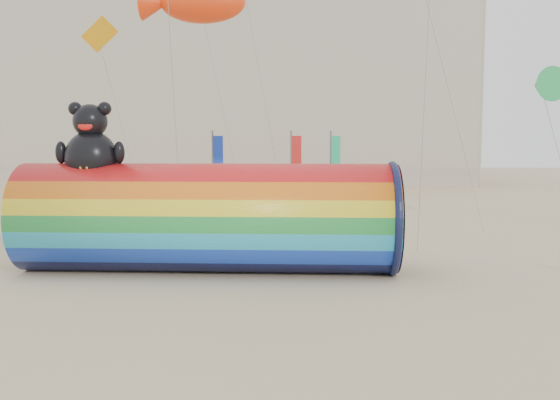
{
  "coord_description": "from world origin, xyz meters",
  "views": [
    {
      "loc": [
        1.67,
        -22.33,
        4.78
      ],
      "look_at": [
        0.5,
        1.5,
        2.4
      ],
      "focal_mm": 40.0,
      "sensor_mm": 36.0,
      "label": 1
    }
  ],
  "objects": [
    {
      "name": "hotel_building",
      "position": [
        -12.0,
        45.95,
        10.31
      ],
      "size": [
        60.4,
        15.4,
        20.6
      ],
      "color": "#B7AD99",
      "rests_on": "ground"
    },
    {
      "name": "flying_kites",
      "position": [
        0.81,
        6.68,
        10.48
      ],
      "size": [
        32.33,
        12.37,
        9.72
      ],
      "color": "#F9380D",
      "rests_on": "ground"
    },
    {
      "name": "festival_banners",
      "position": [
        0.11,
        14.08,
        2.64
      ],
      "size": [
        7.38,
        3.77,
        5.2
      ],
      "color": "#59595E",
      "rests_on": "ground"
    },
    {
      "name": "windsock_assembly",
      "position": [
        -1.99,
        -0.34,
        2.04
      ],
      "size": [
        13.35,
        4.07,
        6.15
      ],
      "color": "red",
      "rests_on": "ground"
    },
    {
      "name": "ground",
      "position": [
        0.0,
        0.0,
        0.0
      ],
      "size": [
        160.0,
        160.0,
        0.0
      ],
      "primitive_type": "plane",
      "color": "#CCB58C",
      "rests_on": "ground"
    }
  ]
}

